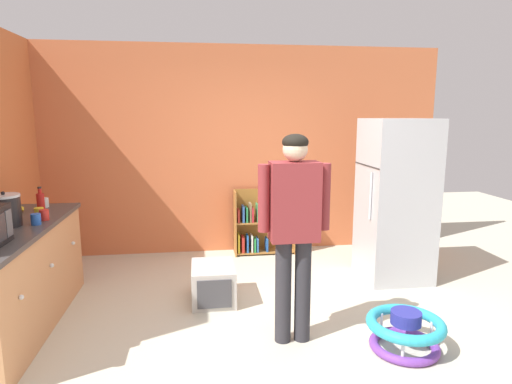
% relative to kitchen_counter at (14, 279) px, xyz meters
% --- Properties ---
extents(ground_plane, '(12.00, 12.00, 0.00)m').
position_rel_kitchen_counter_xyz_m(ground_plane, '(2.20, -0.34, -0.45)').
color(ground_plane, beige).
rests_on(ground_plane, ground).
extents(back_wall, '(5.20, 0.06, 2.70)m').
position_rel_kitchen_counter_xyz_m(back_wall, '(2.20, 1.99, 0.90)').
color(back_wall, '#CB6A3F').
rests_on(back_wall, ground).
extents(kitchen_counter, '(0.65, 1.99, 0.90)m').
position_rel_kitchen_counter_xyz_m(kitchen_counter, '(0.00, 0.00, 0.00)').
color(kitchen_counter, tan).
rests_on(kitchen_counter, ground).
extents(refrigerator, '(0.73, 0.68, 1.78)m').
position_rel_kitchen_counter_xyz_m(refrigerator, '(3.72, 0.71, 0.44)').
color(refrigerator, '#B7BABF').
rests_on(refrigerator, ground).
extents(bookshelf, '(0.80, 0.28, 0.85)m').
position_rel_kitchen_counter_xyz_m(bookshelf, '(2.36, 1.80, -0.08)').
color(bookshelf, '#A26A31').
rests_on(bookshelf, ground).
extents(standing_person, '(0.57, 0.22, 1.68)m').
position_rel_kitchen_counter_xyz_m(standing_person, '(2.30, -0.49, 0.55)').
color(standing_person, '#2B2A2F').
rests_on(standing_person, ground).
extents(baby_walker, '(0.60, 0.60, 0.32)m').
position_rel_kitchen_counter_xyz_m(baby_walker, '(3.14, -0.76, -0.29)').
color(baby_walker, purple).
rests_on(baby_walker, ground).
extents(pet_carrier, '(0.42, 0.55, 0.36)m').
position_rel_kitchen_counter_xyz_m(pet_carrier, '(1.69, 0.36, -0.27)').
color(pet_carrier, beige).
rests_on(pet_carrier, ground).
extents(crock_pot, '(0.25, 0.25, 0.30)m').
position_rel_kitchen_counter_xyz_m(crock_pot, '(-0.04, 0.06, 0.58)').
color(crock_pot, black).
rests_on(crock_pot, kitchen_counter).
extents(banana_bunch, '(0.15, 0.16, 0.04)m').
position_rel_kitchen_counter_xyz_m(banana_bunch, '(-0.14, 0.62, 0.48)').
color(banana_bunch, yellow).
rests_on(banana_bunch, kitchen_counter).
extents(ketchup_bottle, '(0.07, 0.07, 0.25)m').
position_rel_kitchen_counter_xyz_m(ketchup_bottle, '(0.07, 0.58, 0.55)').
color(ketchup_bottle, red).
rests_on(ketchup_bottle, kitchen_counter).
extents(yellow_cup, '(0.08, 0.08, 0.09)m').
position_rel_kitchen_counter_xyz_m(yellow_cup, '(0.14, 0.32, 0.50)').
color(yellow_cup, yellow).
rests_on(yellow_cup, kitchen_counter).
extents(white_cup, '(0.08, 0.08, 0.09)m').
position_rel_kitchen_counter_xyz_m(white_cup, '(0.02, 0.81, 0.50)').
color(white_cup, white).
rests_on(white_cup, kitchen_counter).
extents(blue_cup, '(0.08, 0.08, 0.09)m').
position_rel_kitchen_counter_xyz_m(blue_cup, '(0.19, 0.08, 0.50)').
color(blue_cup, blue).
rests_on(blue_cup, kitchen_counter).
extents(red_cup, '(0.08, 0.08, 0.09)m').
position_rel_kitchen_counter_xyz_m(red_cup, '(0.21, 0.24, 0.50)').
color(red_cup, red).
rests_on(red_cup, kitchen_counter).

